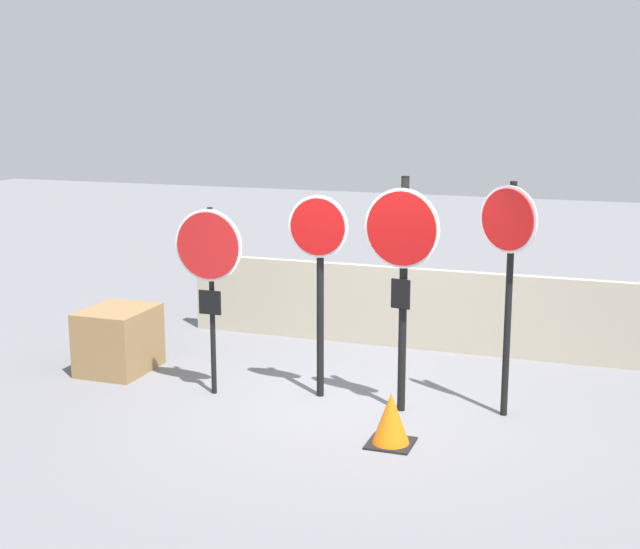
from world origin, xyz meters
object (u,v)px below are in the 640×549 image
stop_sign_3 (508,251)px  storage_crate (119,340)px  stop_sign_2 (402,255)px  stop_sign_0 (209,259)px  stop_sign_1 (319,258)px  traffic_cone_0 (391,419)px

stop_sign_3 → storage_crate: size_ratio=2.67×
stop_sign_2 → storage_crate: bearing=-174.5°
stop_sign_0 → stop_sign_1: 1.21m
stop_sign_3 → storage_crate: 4.84m
stop_sign_2 → traffic_cone_0: (0.15, -0.90, -1.44)m
stop_sign_2 → traffic_cone_0: 1.71m
stop_sign_0 → storage_crate: size_ratio=2.29×
traffic_cone_0 → stop_sign_3: bearing=51.5°
stop_sign_1 → storage_crate: size_ratio=2.45×
stop_sign_0 → stop_sign_1: stop_sign_1 is taller
stop_sign_1 → storage_crate: bearing=179.0°
stop_sign_3 → traffic_cone_0: 2.10m
stop_sign_0 → traffic_cone_0: bearing=-17.5°
storage_crate → stop_sign_3: bearing=-0.2°
traffic_cone_0 → stop_sign_2: bearing=99.2°
stop_sign_0 → stop_sign_3: stop_sign_3 is taller
stop_sign_1 → traffic_cone_0: (1.11, -1.06, -1.33)m
stop_sign_0 → traffic_cone_0: stop_sign_0 is taller
stop_sign_0 → stop_sign_3: bearing=7.5°
stop_sign_0 → traffic_cone_0: size_ratio=4.03×
traffic_cone_0 → storage_crate: bearing=162.9°
stop_sign_2 → stop_sign_3: stop_sign_2 is taller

